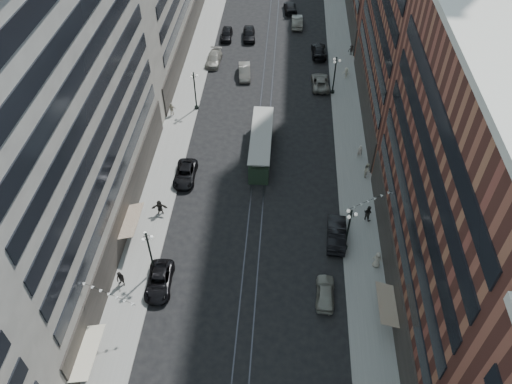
% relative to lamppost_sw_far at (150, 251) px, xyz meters
% --- Properties ---
extents(ground, '(220.00, 220.00, 0.00)m').
position_rel_lamppost_sw_far_xyz_m(ground, '(9.20, 32.00, -3.10)').
color(ground, black).
rests_on(ground, ground).
extents(sidewalk_west, '(4.00, 180.00, 0.15)m').
position_rel_lamppost_sw_far_xyz_m(sidewalk_west, '(-1.80, 42.00, -3.02)').
color(sidewalk_west, gray).
rests_on(sidewalk_west, ground).
extents(sidewalk_east, '(4.00, 180.00, 0.15)m').
position_rel_lamppost_sw_far_xyz_m(sidewalk_east, '(20.20, 42.00, -3.02)').
color(sidewalk_east, gray).
rests_on(sidewalk_east, ground).
extents(rail_west, '(0.12, 180.00, 0.02)m').
position_rel_lamppost_sw_far_xyz_m(rail_west, '(8.50, 42.00, -3.09)').
color(rail_west, '#2D2D33').
rests_on(rail_west, ground).
extents(rail_east, '(0.12, 180.00, 0.02)m').
position_rel_lamppost_sw_far_xyz_m(rail_east, '(9.90, 42.00, -3.09)').
color(rail_east, '#2D2D33').
rests_on(rail_east, ground).
extents(building_west_mid, '(8.00, 36.00, 28.00)m').
position_rel_lamppost_sw_far_xyz_m(building_west_mid, '(-7.80, 5.00, 10.90)').
color(building_west_mid, '#A39E90').
rests_on(building_west_mid, ground).
extents(building_east_mid, '(8.00, 30.00, 24.00)m').
position_rel_lamppost_sw_far_xyz_m(building_east_mid, '(26.20, -0.00, 8.90)').
color(building_east_mid, brown).
rests_on(building_east_mid, ground).
extents(lamppost_sw_far, '(1.03, 1.14, 5.52)m').
position_rel_lamppost_sw_far_xyz_m(lamppost_sw_far, '(0.00, 0.00, 0.00)').
color(lamppost_sw_far, black).
rests_on(lamppost_sw_far, sidewalk_west).
extents(lamppost_sw_mid, '(1.03, 1.14, 5.52)m').
position_rel_lamppost_sw_far_xyz_m(lamppost_sw_mid, '(0.00, 27.00, 0.00)').
color(lamppost_sw_mid, black).
rests_on(lamppost_sw_mid, sidewalk_west).
extents(lamppost_se_far, '(1.03, 1.14, 5.52)m').
position_rel_lamppost_sw_far_xyz_m(lamppost_se_far, '(18.40, 4.00, 0.00)').
color(lamppost_se_far, black).
rests_on(lamppost_se_far, sidewalk_east).
extents(lamppost_se_mid, '(1.03, 1.14, 5.52)m').
position_rel_lamppost_sw_far_xyz_m(lamppost_se_mid, '(18.40, 32.00, 0.00)').
color(lamppost_se_mid, black).
rests_on(lamppost_se_mid, sidewalk_east).
extents(streetcar, '(2.46, 11.09, 3.07)m').
position_rel_lamppost_sw_far_xyz_m(streetcar, '(9.20, 18.20, -1.68)').
color(streetcar, '#1F3222').
rests_on(streetcar, ground).
extents(car_2, '(2.50, 5.04, 1.37)m').
position_rel_lamppost_sw_far_xyz_m(car_2, '(0.86, -1.55, -2.41)').
color(car_2, black).
rests_on(car_2, ground).
extents(car_4, '(1.88, 4.25, 1.42)m').
position_rel_lamppost_sw_far_xyz_m(car_4, '(16.25, -1.79, -2.39)').
color(car_4, gray).
rests_on(car_4, ground).
extents(pedestrian_2, '(0.99, 0.79, 1.79)m').
position_rel_lamppost_sw_far_xyz_m(pedestrian_2, '(-2.65, -1.79, -2.05)').
color(pedestrian_2, black).
rests_on(pedestrian_2, sidewalk_west).
extents(car_7, '(2.38, 5.05, 1.40)m').
position_rel_lamppost_sw_far_xyz_m(car_7, '(0.80, 13.29, -2.40)').
color(car_7, black).
rests_on(car_7, ground).
extents(car_8, '(2.31, 5.15, 1.47)m').
position_rel_lamppost_sw_far_xyz_m(car_8, '(0.80, 39.12, -2.36)').
color(car_8, gray).
rests_on(car_8, ground).
extents(car_9, '(1.89, 4.51, 1.52)m').
position_rel_lamppost_sw_far_xyz_m(car_9, '(1.87, 47.04, -2.33)').
color(car_9, black).
rests_on(car_9, ground).
extents(car_10, '(2.13, 5.33, 1.72)m').
position_rel_lamppost_sw_far_xyz_m(car_10, '(17.60, 5.28, -2.23)').
color(car_10, black).
rests_on(car_10, ground).
extents(car_11, '(2.66, 5.27, 1.43)m').
position_rel_lamppost_sw_far_xyz_m(car_11, '(16.70, 33.73, -2.38)').
color(car_11, slate).
rests_on(car_11, ground).
extents(car_12, '(2.36, 5.42, 1.55)m').
position_rel_lamppost_sw_far_xyz_m(car_12, '(16.72, 42.60, -2.32)').
color(car_12, black).
rests_on(car_12, ground).
extents(car_13, '(2.34, 4.97, 1.64)m').
position_rel_lamppost_sw_far_xyz_m(car_13, '(5.54, 47.23, -2.27)').
color(car_13, black).
rests_on(car_13, ground).
extents(car_14, '(1.83, 5.09, 1.67)m').
position_rel_lamppost_sw_far_xyz_m(car_14, '(13.29, 52.14, -2.26)').
color(car_14, '#67665B').
rests_on(car_14, ground).
extents(pedestrian_5, '(1.71, 0.66, 1.80)m').
position_rel_lamppost_sw_far_xyz_m(pedestrian_5, '(-0.93, 7.55, -2.05)').
color(pedestrian_5, black).
rests_on(pedestrian_5, sidewalk_west).
extents(pedestrian_6, '(1.08, 0.55, 1.79)m').
position_rel_lamppost_sw_far_xyz_m(pedestrian_6, '(-2.98, 25.32, -2.05)').
color(pedestrian_6, '#ADA48F').
rests_on(pedestrian_6, sidewalk_west).
extents(pedestrian_7, '(1.05, 0.98, 1.92)m').
position_rel_lamppost_sw_far_xyz_m(pedestrian_7, '(20.96, 8.13, -1.99)').
color(pedestrian_7, black).
rests_on(pedestrian_7, sidewalk_east).
extents(pedestrian_8, '(0.66, 0.47, 1.70)m').
position_rel_lamppost_sw_far_xyz_m(pedestrian_8, '(20.99, 18.34, -2.10)').
color(pedestrian_8, '#BCAC9B').
rests_on(pedestrian_8, sidewalk_east).
extents(pedestrian_9, '(1.07, 0.56, 1.58)m').
position_rel_lamppost_sw_far_xyz_m(pedestrian_9, '(21.70, 42.79, -2.16)').
color(pedestrian_9, black).
rests_on(pedestrian_9, sidewalk_east).
extents(car_extra_0, '(2.12, 4.86, 1.55)m').
position_rel_lamppost_sw_far_xyz_m(car_extra_0, '(5.75, 35.73, -2.32)').
color(car_extra_0, slate).
rests_on(car_extra_0, ground).
extents(car_extra_1, '(2.60, 5.33, 1.49)m').
position_rel_lamppost_sw_far_xyz_m(car_extra_1, '(12.04, 57.72, -2.35)').
color(car_extra_1, black).
rests_on(car_extra_1, ground).
extents(pedestrian_extra_0, '(1.04, 0.74, 1.93)m').
position_rel_lamppost_sw_far_xyz_m(pedestrian_extra_0, '(21.28, 2.01, -1.98)').
color(pedestrian_extra_0, '#A49A88').
rests_on(pedestrian_extra_0, sidewalk_east).
extents(pedestrian_extra_1, '(0.67, 0.98, 1.84)m').
position_rel_lamppost_sw_far_xyz_m(pedestrian_extra_1, '(21.55, 14.95, -2.02)').
color(pedestrian_extra_1, '#BDB59C').
rests_on(pedestrian_extra_1, sidewalk_east).
extents(pedestrian_extra_2, '(1.16, 0.79, 1.67)m').
position_rel_lamppost_sw_far_xyz_m(pedestrian_extra_2, '(20.48, 35.97, -2.11)').
color(pedestrian_extra_2, '#BEB59D').
rests_on(pedestrian_extra_2, sidewalk_east).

